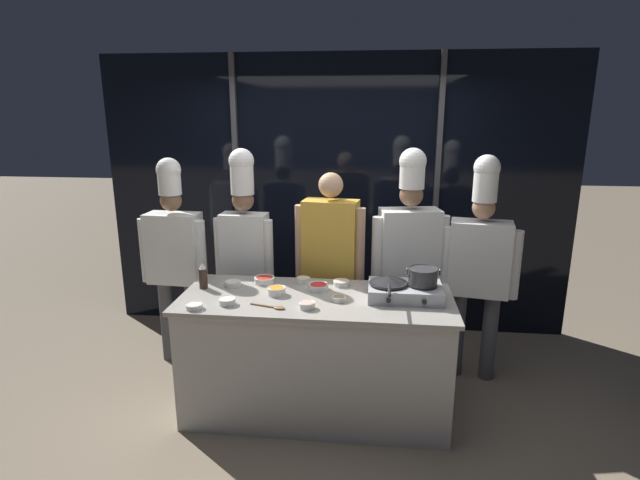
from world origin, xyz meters
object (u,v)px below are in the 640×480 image
frying_pan (388,280)px  prep_bowl_garlic (233,283)px  prep_bowl_rice (227,301)px  prep_bowl_ginger (303,280)px  chef_head (175,250)px  prep_bowl_chili_flakes (264,279)px  serving_spoon_slotted (275,307)px  person_guest (330,255)px  prep_bowl_shrimp (307,305)px  chef_sous (245,244)px  squeeze_bottle_soy (203,276)px  prep_bowl_carrots (277,290)px  prep_bowl_chicken (341,283)px  chef_line (409,250)px  chef_pastry (479,260)px  prep_bowl_onion (194,306)px  prep_bowl_mushrooms (339,298)px  portable_stove (405,291)px  prep_bowl_bell_pepper (319,286)px  stock_pot (423,276)px

frying_pan → prep_bowl_garlic: (-1.15, 0.10, -0.11)m
prep_bowl_rice → prep_bowl_ginger: (0.45, 0.48, 0.00)m
prep_bowl_garlic → chef_head: size_ratio=0.07×
prep_bowl_chili_flakes → chef_head: (-0.86, 0.39, 0.10)m
serving_spoon_slotted → person_guest: size_ratio=0.15×
chef_head → prep_bowl_shrimp: bearing=148.7°
prep_bowl_rice → serving_spoon_slotted: 0.33m
chef_sous → frying_pan: bearing=156.7°
squeeze_bottle_soy → serving_spoon_slotted: 0.68m
prep_bowl_carrots → prep_bowl_shrimp: prep_bowl_carrots is taller
prep_bowl_chicken → prep_bowl_chili_flakes: 0.59m
chef_line → prep_bowl_garlic: bearing=10.7°
squeeze_bottle_soy → chef_pastry: size_ratio=0.10×
prep_bowl_carrots → chef_head: chef_head is taller
chef_head → chef_line: size_ratio=0.95×
prep_bowl_onion → prep_bowl_mushrooms: (0.94, 0.24, 0.00)m
portable_stove → serving_spoon_slotted: 0.92m
prep_bowl_shrimp → serving_spoon_slotted: prep_bowl_shrimp is taller
serving_spoon_slotted → chef_line: chef_line is taller
prep_bowl_carrots → prep_bowl_garlic: size_ratio=1.11×
prep_bowl_rice → prep_bowl_garlic: size_ratio=0.98×
prep_bowl_carrots → prep_bowl_mushrooms: size_ratio=1.31×
portable_stove → person_guest: 0.79m
frying_pan → squeeze_bottle_soy: size_ratio=2.48×
chef_sous → chef_line: size_ratio=0.99×
chef_pastry → chef_line: bearing=6.8°
prep_bowl_bell_pepper → chef_sous: size_ratio=0.08×
squeeze_bottle_soy → chef_line: (1.53, 0.58, 0.08)m
portable_stove → prep_bowl_bell_pepper: size_ratio=3.38×
serving_spoon_slotted → chef_line: (0.93, 0.90, 0.17)m
stock_pot → prep_bowl_bell_pepper: bearing=173.0°
frying_pan → prep_bowl_ginger: bearing=160.2°
frying_pan → prep_bowl_ginger: (-0.64, 0.23, -0.10)m
prep_bowl_chili_flakes → prep_bowl_mushrooms: 0.67m
prep_bowl_bell_pepper → prep_bowl_garlic: prep_bowl_bell_pepper is taller
prep_bowl_chicken → stock_pot: bearing=-19.5°
prep_bowl_rice → person_guest: person_guest is taller
prep_bowl_rice → prep_bowl_shrimp: 0.55m
prep_bowl_carrots → chef_line: 1.18m
chef_line → prep_bowl_mushrooms: bearing=44.1°
serving_spoon_slotted → chef_line: 1.31m
squeeze_bottle_soy → prep_bowl_chili_flakes: 0.46m
prep_bowl_onion → chef_pastry: size_ratio=0.06×
prep_bowl_chili_flakes → prep_bowl_mushrooms: size_ratio=1.57×
prep_bowl_shrimp → chef_pastry: (1.27, 0.85, 0.09)m
chef_head → chef_line: chef_line is taller
portable_stove → chef_pastry: chef_pastry is taller
prep_bowl_bell_pepper → prep_bowl_chili_flakes: bearing=166.1°
portable_stove → prep_bowl_onion: 1.45m
prep_bowl_onion → prep_bowl_rice: (0.20, 0.10, 0.01)m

